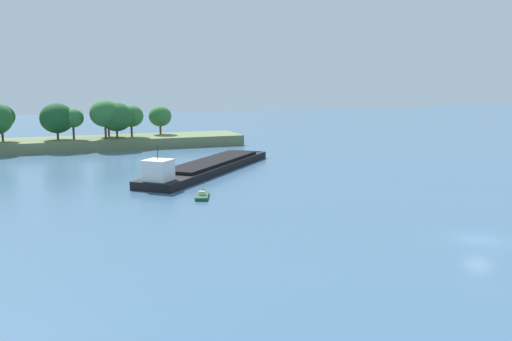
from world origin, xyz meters
The scene contains 4 objects.
ground_plane centered at (0.00, 0.00, 0.00)m, with size 400.00×400.00×0.00m, color #3D607F.
treeline_island centered at (-26.36, 82.13, 4.04)m, with size 53.86×12.53×10.14m.
small_motorboat centered at (-18.83, 26.79, 0.23)m, with size 2.84×4.69×0.91m.
cargo_barge centered at (-13.04, 44.94, 0.90)m, with size 28.10×30.12×5.75m.
Camera 1 is at (-37.09, -39.64, 14.73)m, focal length 39.81 mm.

